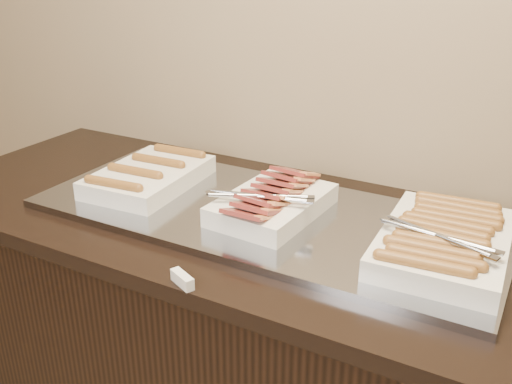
# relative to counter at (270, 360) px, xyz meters

# --- Properties ---
(counter) EXTENTS (2.06, 0.76, 0.90)m
(counter) POSITION_rel_counter_xyz_m (0.00, 0.00, 0.00)
(counter) COLOR black
(counter) RESTS_ON ground
(warming_tray) EXTENTS (1.20, 0.50, 0.02)m
(warming_tray) POSITION_rel_counter_xyz_m (-0.03, 0.00, 0.46)
(warming_tray) COLOR #92959F
(warming_tray) RESTS_ON counter
(dish_left) EXTENTS (0.26, 0.37, 0.07)m
(dish_left) POSITION_rel_counter_xyz_m (-0.39, -0.00, 0.50)
(dish_left) COLOR white
(dish_left) RESTS_ON warming_tray
(dish_center) EXTENTS (0.27, 0.34, 0.09)m
(dish_center) POSITION_rel_counter_xyz_m (0.00, -0.00, 0.50)
(dish_center) COLOR white
(dish_center) RESTS_ON warming_tray
(dish_right) EXTENTS (0.28, 0.41, 0.08)m
(dish_right) POSITION_rel_counter_xyz_m (0.43, -0.00, 0.50)
(dish_right) COLOR white
(dish_right) RESTS_ON warming_tray
(label_holder) EXTENTS (0.07, 0.04, 0.03)m
(label_holder) POSITION_rel_counter_xyz_m (-0.02, -0.36, 0.46)
(label_holder) COLOR white
(label_holder) RESTS_ON counter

